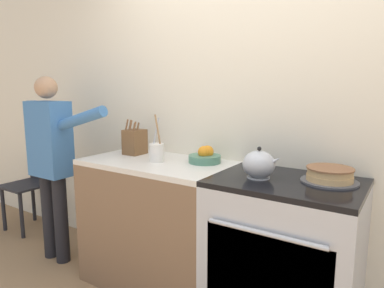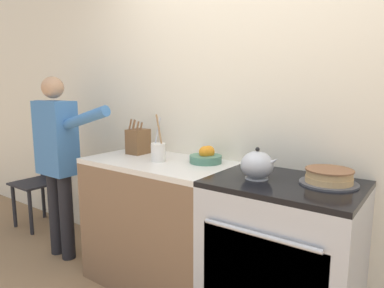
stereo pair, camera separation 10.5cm
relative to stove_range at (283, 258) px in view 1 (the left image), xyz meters
The scene contains 10 objects.
wall_back 0.94m from the stove_range, 129.10° to the left, with size 8.00×0.04×2.60m.
counter_cabinet 0.92m from the stove_range, behind, with size 1.04×0.59×0.92m.
stove_range is the anchor object (origin of this frame).
layer_cake 0.54m from the stove_range, 22.04° to the left, with size 0.30×0.30×0.08m.
tea_kettle 0.56m from the stove_range, 164.97° to the right, with size 0.22×0.18×0.18m.
knife_block 1.33m from the stove_range, behind, with size 0.13×0.15×0.27m.
utensil_crock 1.04m from the stove_range, behind, with size 0.10×0.10×0.33m.
fruit_bowl 0.80m from the stove_range, 167.33° to the left, with size 0.22×0.22×0.12m.
person_baker 1.91m from the stove_range, behind, with size 0.89×0.20×1.51m.
dining_chair 2.64m from the stove_range, behind, with size 0.40×0.40×0.87m.
Camera 1 is at (0.83, -1.51, 1.42)m, focal length 32.00 mm.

